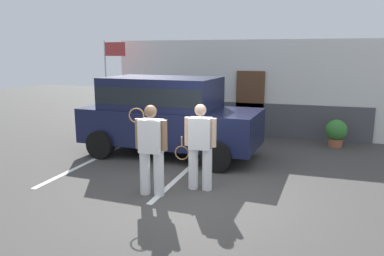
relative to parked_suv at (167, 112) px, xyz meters
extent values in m
plane|color=#423F3D|center=(1.59, -2.55, -1.15)|extent=(40.00, 40.00, 0.00)
cube|color=silver|center=(-1.60, -1.05, -1.14)|extent=(0.12, 4.40, 0.01)
cube|color=silver|center=(0.93, -1.05, -1.14)|extent=(0.12, 4.40, 0.01)
cube|color=white|center=(1.59, 3.21, 0.39)|extent=(9.05, 0.30, 3.08)
cube|color=#4C4C51|center=(1.59, 3.01, -0.61)|extent=(7.61, 0.10, 1.08)
cube|color=brown|center=(1.69, 2.99, -0.10)|extent=(0.90, 0.06, 2.10)
cube|color=#141938|center=(0.11, -0.01, -0.35)|extent=(4.69, 2.13, 0.90)
cube|color=#141938|center=(-0.14, 0.01, 0.50)|extent=(2.98, 1.90, 0.80)
cube|color=black|center=(-0.14, 0.01, 0.48)|extent=(2.93, 1.92, 0.44)
cylinder|color=black|center=(1.70, 0.87, -0.79)|extent=(0.73, 0.30, 0.72)
cylinder|color=black|center=(1.61, -1.03, -0.79)|extent=(0.73, 0.30, 0.72)
cylinder|color=black|center=(-1.39, 1.02, -0.79)|extent=(0.73, 0.30, 0.72)
cylinder|color=black|center=(-1.49, -0.88, -0.79)|extent=(0.73, 0.30, 0.72)
cylinder|color=white|center=(0.94, -2.78, -0.73)|extent=(0.20, 0.20, 0.84)
cylinder|color=white|center=(0.65, -2.78, -0.73)|extent=(0.20, 0.20, 0.84)
cube|color=white|center=(0.79, -2.78, 0.01)|extent=(0.43, 0.27, 0.63)
sphere|color=#8C6647|center=(0.79, -2.78, 0.47)|extent=(0.23, 0.23, 0.23)
cylinder|color=#8C6647|center=(1.06, -2.78, 0.03)|extent=(0.11, 0.11, 0.57)
cylinder|color=#8C6647|center=(0.53, -2.78, 0.03)|extent=(0.11, 0.11, 0.57)
torus|color=olive|center=(0.48, -2.73, 0.37)|extent=(0.29, 0.11, 0.29)
cylinder|color=olive|center=(0.48, -2.73, 0.13)|extent=(0.03, 0.03, 0.20)
cylinder|color=white|center=(1.72, -2.20, -0.73)|extent=(0.19, 0.19, 0.83)
cylinder|color=white|center=(1.44, -2.21, -0.73)|extent=(0.19, 0.19, 0.83)
cube|color=white|center=(1.58, -2.21, -0.01)|extent=(0.44, 0.29, 0.62)
sphere|color=beige|center=(1.58, -2.21, 0.45)|extent=(0.23, 0.23, 0.23)
cylinder|color=beige|center=(1.84, -2.19, 0.02)|extent=(0.11, 0.11, 0.56)
cylinder|color=beige|center=(1.32, -2.22, 0.02)|extent=(0.11, 0.11, 0.56)
torus|color=olive|center=(1.19, -2.18, -0.44)|extent=(0.37, 0.04, 0.37)
cylinder|color=olive|center=(1.19, -2.18, -0.21)|extent=(0.03, 0.03, 0.20)
cylinder|color=#9E5638|center=(4.32, 2.28, -1.03)|extent=(0.39, 0.39, 0.24)
sphere|color=#387F33|center=(4.32, 2.28, -0.65)|extent=(0.60, 0.60, 0.60)
cylinder|color=silver|center=(-3.15, 2.31, 0.39)|extent=(0.05, 0.05, 3.06)
cube|color=#B23838|center=(-2.75, 2.31, 1.64)|extent=(0.75, 0.04, 0.45)
camera|label=1|loc=(3.61, -9.00, 1.53)|focal=34.99mm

